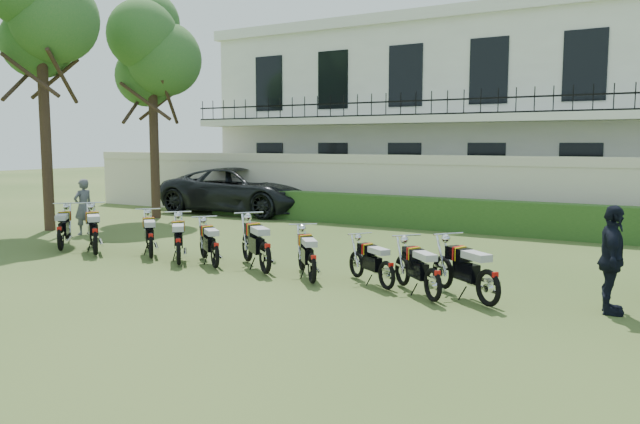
% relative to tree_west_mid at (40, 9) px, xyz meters
% --- Properties ---
extents(ground, '(100.00, 100.00, 0.00)m').
position_rel_tree_west_mid_xyz_m(ground, '(9.46, -1.00, -6.67)').
color(ground, '#364E1F').
rests_on(ground, ground).
extents(perimeter_wall, '(30.00, 0.35, 2.30)m').
position_rel_tree_west_mid_xyz_m(perimeter_wall, '(9.46, 7.00, -5.50)').
color(perimeter_wall, beige).
rests_on(perimeter_wall, ground).
extents(hedge, '(18.00, 0.60, 1.00)m').
position_rel_tree_west_mid_xyz_m(hedge, '(10.46, 6.20, -6.17)').
color(hedge, '#23491A').
rests_on(hedge, ground).
extents(building, '(20.40, 9.60, 7.40)m').
position_rel_tree_west_mid_xyz_m(building, '(9.46, 12.96, -2.96)').
color(building, white).
rests_on(building, ground).
extents(tree_west_mid, '(3.40, 3.20, 8.82)m').
position_rel_tree_west_mid_xyz_m(tree_west_mid, '(0.00, 0.00, 0.00)').
color(tree_west_mid, '#473323').
rests_on(tree_west_mid, ground).
extents(tree_west_near, '(3.40, 3.20, 7.90)m').
position_rel_tree_west_mid_xyz_m(tree_west_near, '(0.50, 4.00, -0.78)').
color(tree_west_near, '#473323').
rests_on(tree_west_near, ground).
extents(motorcycle_0, '(1.49, 1.47, 1.09)m').
position_rel_tree_west_mid_xyz_m(motorcycle_0, '(3.58, -2.33, -6.17)').
color(motorcycle_0, black).
rests_on(motorcycle_0, ground).
extents(motorcycle_1, '(1.77, 1.37, 1.16)m').
position_rel_tree_west_mid_xyz_m(motorcycle_1, '(4.85, -2.33, -6.13)').
color(motorcycle_1, black).
rests_on(motorcycle_1, ground).
extents(motorcycle_2, '(1.50, 1.36, 1.05)m').
position_rel_tree_west_mid_xyz_m(motorcycle_2, '(6.26, -1.92, -6.18)').
color(motorcycle_2, black).
rests_on(motorcycle_2, ground).
extents(motorcycle_3, '(1.40, 1.50, 1.07)m').
position_rel_tree_west_mid_xyz_m(motorcycle_3, '(7.38, -2.20, -6.18)').
color(motorcycle_3, black).
rests_on(motorcycle_3, ground).
extents(motorcycle_4, '(1.51, 1.21, 1.01)m').
position_rel_tree_west_mid_xyz_m(motorcycle_4, '(8.30, -2.06, -6.20)').
color(motorcycle_4, black).
rests_on(motorcycle_4, ground).
extents(motorcycle_5, '(1.72, 1.39, 1.15)m').
position_rel_tree_west_mid_xyz_m(motorcycle_5, '(9.57, -2.00, -6.14)').
color(motorcycle_5, black).
rests_on(motorcycle_5, ground).
extents(motorcycle_6, '(1.29, 1.46, 1.01)m').
position_rel_tree_west_mid_xyz_m(motorcycle_6, '(10.85, -2.25, -6.20)').
color(motorcycle_6, black).
rests_on(motorcycle_6, ground).
extents(motorcycle_7, '(1.44, 1.01, 0.92)m').
position_rel_tree_west_mid_xyz_m(motorcycle_7, '(12.27, -1.97, -6.25)').
color(motorcycle_7, black).
rests_on(motorcycle_7, ground).
extents(motorcycle_8, '(1.39, 1.30, 0.99)m').
position_rel_tree_west_mid_xyz_m(motorcycle_8, '(13.31, -2.38, -6.21)').
color(motorcycle_8, black).
rests_on(motorcycle_8, ground).
extents(motorcycle_9, '(1.61, 1.26, 1.06)m').
position_rel_tree_west_mid_xyz_m(motorcycle_9, '(14.20, -2.22, -6.18)').
color(motorcycle_9, black).
rests_on(motorcycle_9, ground).
extents(suv, '(6.44, 3.21, 1.75)m').
position_rel_tree_west_mid_xyz_m(suv, '(2.22, 6.77, -5.79)').
color(suv, black).
rests_on(suv, ground).
extents(inspector, '(0.43, 0.63, 1.65)m').
position_rel_tree_west_mid_xyz_m(inspector, '(1.62, -0.05, -5.85)').
color(inspector, '#5D5C61').
rests_on(inspector, ground).
extents(officer_2, '(0.57, 1.07, 1.73)m').
position_rel_tree_west_mid_xyz_m(officer_2, '(15.95, -1.57, -5.80)').
color(officer_2, black).
rests_on(officer_2, ground).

